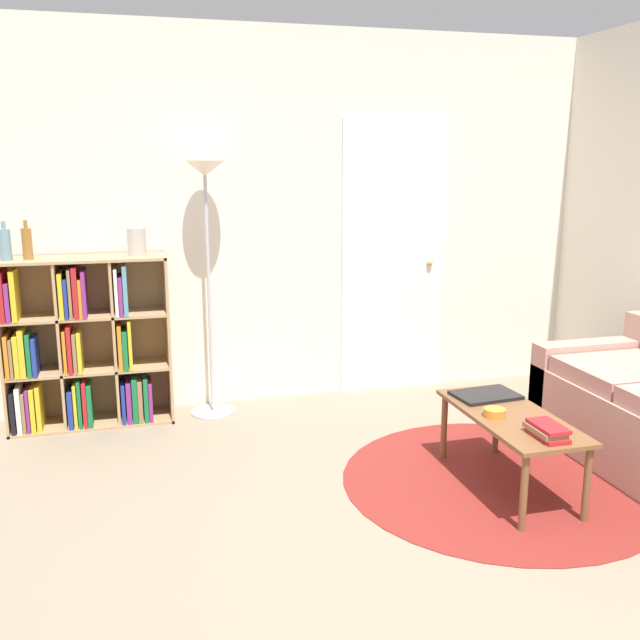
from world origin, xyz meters
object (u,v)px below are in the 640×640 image
at_px(laptop, 486,395).
at_px(bowl, 495,413).
at_px(floor_lamp, 206,220).
at_px(bottle_middle, 27,243).
at_px(bottle_left, 5,244).
at_px(bookshelf, 81,348).
at_px(vase_on_shelf, 137,242).
at_px(coffee_table, 510,423).

xyz_separation_m(laptop, bowl, (-0.11, -0.30, 0.01)).
distance_m(floor_lamp, bottle_middle, 1.11).
relative_size(bottle_left, bottle_middle, 0.99).
distance_m(bookshelf, vase_on_shelf, 0.78).
relative_size(coffee_table, bottle_left, 3.96).
bearing_deg(laptop, floor_lamp, 137.78).
bearing_deg(floor_lamp, laptop, -42.22).
xyz_separation_m(floor_lamp, bottle_middle, (-1.11, 0.01, -0.12)).
bearing_deg(bottle_left, floor_lamp, 0.17).
relative_size(bookshelf, laptop, 2.97).
xyz_separation_m(laptop, bottle_middle, (-2.50, 1.28, 0.79)).
height_order(laptop, bowl, bowl).
bearing_deg(bottle_left, vase_on_shelf, 2.03).
bearing_deg(bowl, floor_lamp, 129.49).
distance_m(bookshelf, coffee_table, 2.73).
relative_size(coffee_table, bottle_middle, 3.94).
relative_size(coffee_table, laptop, 2.56).
relative_size(bookshelf, bottle_middle, 4.57).
height_order(coffee_table, vase_on_shelf, vase_on_shelf).
distance_m(bookshelf, floor_lamp, 1.16).
xyz_separation_m(floor_lamp, laptop, (1.39, -1.27, -0.91)).
bearing_deg(bookshelf, floor_lamp, -1.66).
xyz_separation_m(bookshelf, bowl, (2.13, -1.59, -0.09)).
height_order(floor_lamp, bowl, floor_lamp).
distance_m(bookshelf, bottle_left, 0.80).
relative_size(floor_lamp, vase_on_shelf, 9.58).
bearing_deg(coffee_table, bottle_middle, 147.87).
relative_size(floor_lamp, bowl, 15.07).
bearing_deg(bottle_middle, laptop, -27.07).
xyz_separation_m(bowl, vase_on_shelf, (-1.74, 1.59, 0.77)).
bearing_deg(bottle_middle, bottle_left, -172.55).
bearing_deg(bowl, coffee_table, 4.44).
relative_size(laptop, bottle_left, 1.55).
height_order(bookshelf, bottle_left, bottle_left).
relative_size(floor_lamp, bottle_middle, 7.04).
xyz_separation_m(bottle_left, bottle_middle, (0.12, 0.02, 0.00)).
distance_m(coffee_table, bottle_left, 3.16).
relative_size(laptop, bowl, 3.29).
bearing_deg(bottle_left, laptop, -25.67).
bearing_deg(bottle_left, bottle_middle, 7.45).
bearing_deg(vase_on_shelf, coffee_table, -40.68).
xyz_separation_m(bottle_left, vase_on_shelf, (0.78, 0.03, -0.01)).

